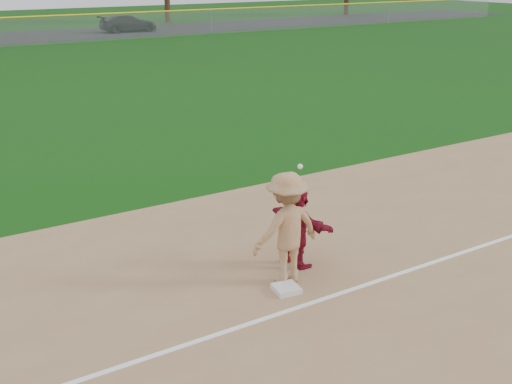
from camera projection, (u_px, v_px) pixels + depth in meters
ground at (299, 281)px, 11.83m from camera, size 160.00×160.00×0.00m
foul_line at (327, 298)px, 11.19m from camera, size 60.00×0.10×0.01m
first_base at (286, 289)px, 11.42m from camera, size 0.50×0.50×0.10m
base_runner at (297, 225)px, 12.18m from camera, size 0.75×1.60×1.66m
car_right at (128, 23)px, 55.34m from camera, size 4.96×2.14×1.42m
first_base_play at (287, 228)px, 11.47m from camera, size 1.37×0.80×2.23m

